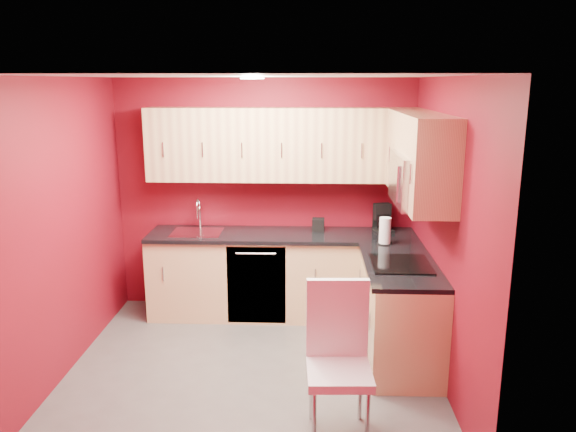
# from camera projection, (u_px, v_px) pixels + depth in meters

# --- Properties ---
(floor) EXTENTS (3.20, 3.20, 0.00)m
(floor) POSITION_uv_depth(u_px,v_px,m) (253.00, 368.00, 4.94)
(floor) COLOR #524F4D
(floor) RESTS_ON ground
(ceiling) EXTENTS (3.20, 3.20, 0.00)m
(ceiling) POSITION_uv_depth(u_px,v_px,m) (248.00, 76.00, 4.35)
(ceiling) COLOR white
(ceiling) RESTS_ON wall_back
(wall_back) EXTENTS (3.20, 0.00, 3.20)m
(wall_back) POSITION_uv_depth(u_px,v_px,m) (265.00, 196.00, 6.10)
(wall_back) COLOR maroon
(wall_back) RESTS_ON floor
(wall_front) EXTENTS (3.20, 0.00, 3.20)m
(wall_front) POSITION_uv_depth(u_px,v_px,m) (223.00, 300.00, 3.19)
(wall_front) COLOR maroon
(wall_front) RESTS_ON floor
(wall_left) EXTENTS (0.00, 3.00, 3.00)m
(wall_left) POSITION_uv_depth(u_px,v_px,m) (61.00, 229.00, 4.71)
(wall_left) COLOR maroon
(wall_left) RESTS_ON floor
(wall_right) EXTENTS (0.00, 3.00, 3.00)m
(wall_right) POSITION_uv_depth(u_px,v_px,m) (446.00, 233.00, 4.58)
(wall_right) COLOR maroon
(wall_right) RESTS_ON floor
(base_cabinets_back) EXTENTS (2.80, 0.60, 0.87)m
(base_cabinets_back) POSITION_uv_depth(u_px,v_px,m) (282.00, 276.00, 5.99)
(base_cabinets_back) COLOR tan
(base_cabinets_back) RESTS_ON floor
(base_cabinets_right) EXTENTS (0.60, 1.30, 0.87)m
(base_cabinets_right) POSITION_uv_depth(u_px,v_px,m) (399.00, 313.00, 5.03)
(base_cabinets_right) COLOR tan
(base_cabinets_right) RESTS_ON floor
(countertop_back) EXTENTS (2.80, 0.63, 0.04)m
(countertop_back) POSITION_uv_depth(u_px,v_px,m) (282.00, 235.00, 5.87)
(countertop_back) COLOR black
(countertop_back) RESTS_ON base_cabinets_back
(countertop_right) EXTENTS (0.63, 1.27, 0.04)m
(countertop_right) POSITION_uv_depth(u_px,v_px,m) (400.00, 266.00, 4.91)
(countertop_right) COLOR black
(countertop_right) RESTS_ON base_cabinets_right
(upper_cabinets_back) EXTENTS (2.80, 0.35, 0.75)m
(upper_cabinets_back) POSITION_uv_depth(u_px,v_px,m) (283.00, 144.00, 5.79)
(upper_cabinets_back) COLOR tan
(upper_cabinets_back) RESTS_ON wall_back
(upper_cabinets_right) EXTENTS (0.35, 1.55, 0.75)m
(upper_cabinets_right) POSITION_uv_depth(u_px,v_px,m) (418.00, 149.00, 4.87)
(upper_cabinets_right) COLOR tan
(upper_cabinets_right) RESTS_ON wall_right
(microwave) EXTENTS (0.42, 0.76, 0.42)m
(microwave) POSITION_uv_depth(u_px,v_px,m) (418.00, 180.00, 4.69)
(microwave) COLOR silver
(microwave) RESTS_ON upper_cabinets_right
(cooktop) EXTENTS (0.50, 0.55, 0.01)m
(cooktop) POSITION_uv_depth(u_px,v_px,m) (401.00, 264.00, 4.87)
(cooktop) COLOR black
(cooktop) RESTS_ON countertop_right
(sink) EXTENTS (0.52, 0.42, 0.35)m
(sink) POSITION_uv_depth(u_px,v_px,m) (197.00, 229.00, 5.91)
(sink) COLOR silver
(sink) RESTS_ON countertop_back
(dishwasher_front) EXTENTS (0.60, 0.02, 0.82)m
(dishwasher_front) POSITION_uv_depth(u_px,v_px,m) (256.00, 285.00, 5.72)
(dishwasher_front) COLOR black
(dishwasher_front) RESTS_ON base_cabinets_back
(downlight) EXTENTS (0.20, 0.20, 0.01)m
(downlight) POSITION_uv_depth(u_px,v_px,m) (252.00, 78.00, 4.65)
(downlight) COLOR white
(downlight) RESTS_ON ceiling
(coffee_maker) EXTENTS (0.23, 0.27, 0.29)m
(coffee_maker) POSITION_uv_depth(u_px,v_px,m) (384.00, 218.00, 5.91)
(coffee_maker) COLOR black
(coffee_maker) RESTS_ON countertop_back
(napkin_holder) EXTENTS (0.13, 0.13, 0.14)m
(napkin_holder) POSITION_uv_depth(u_px,v_px,m) (318.00, 225.00, 5.95)
(napkin_holder) COLOR black
(napkin_holder) RESTS_ON countertop_back
(paper_towel) EXTENTS (0.19, 0.19, 0.26)m
(paper_towel) POSITION_uv_depth(u_px,v_px,m) (385.00, 231.00, 5.46)
(paper_towel) COLOR silver
(paper_towel) RESTS_ON countertop_right
(dining_chair) EXTENTS (0.46, 0.48, 1.10)m
(dining_chair) POSITION_uv_depth(u_px,v_px,m) (339.00, 364.00, 3.89)
(dining_chair) COLOR white
(dining_chair) RESTS_ON floor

